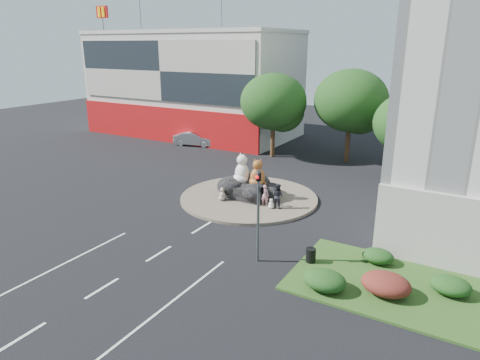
# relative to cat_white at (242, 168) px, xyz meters

# --- Properties ---
(ground) EXTENTS (120.00, 120.00, 0.00)m
(ground) POSITION_rel_cat_white_xyz_m (0.62, -10.07, -2.23)
(ground) COLOR black
(ground) RESTS_ON ground
(roundabout_island) EXTENTS (10.00, 10.00, 0.20)m
(roundabout_island) POSITION_rel_cat_white_xyz_m (0.62, -0.07, -2.13)
(roundabout_island) COLOR brown
(roundabout_island) RESTS_ON ground
(rock_plinth) EXTENTS (3.20, 2.60, 0.90)m
(rock_plinth) POSITION_rel_cat_white_xyz_m (0.62, -0.07, -1.58)
(rock_plinth) COLOR black
(rock_plinth) RESTS_ON roundabout_island
(shophouse_block) EXTENTS (25.20, 12.30, 17.40)m
(shophouse_block) POSITION_rel_cat_white_xyz_m (-17.39, 17.85, 3.95)
(shophouse_block) COLOR beige
(shophouse_block) RESTS_ON ground
(grass_verge) EXTENTS (10.00, 6.00, 0.12)m
(grass_verge) POSITION_rel_cat_white_xyz_m (12.62, -7.07, -2.17)
(grass_verge) COLOR #2D4B19
(grass_verge) RESTS_ON ground
(tree_left) EXTENTS (6.46, 6.46, 8.27)m
(tree_left) POSITION_rel_cat_white_xyz_m (-3.31, 12.00, 3.02)
(tree_left) COLOR #382314
(tree_left) RESTS_ON ground
(tree_mid) EXTENTS (6.84, 6.84, 8.76)m
(tree_mid) POSITION_rel_cat_white_xyz_m (3.69, 14.00, 3.33)
(tree_mid) COLOR #382314
(tree_mid) RESTS_ON ground
(tree_right) EXTENTS (5.70, 5.70, 7.30)m
(tree_right) POSITION_rel_cat_white_xyz_m (9.69, 10.00, 2.40)
(tree_right) COLOR #382314
(tree_right) RESTS_ON ground
(hedge_near_green) EXTENTS (2.00, 1.60, 0.90)m
(hedge_near_green) POSITION_rel_cat_white_xyz_m (9.62, -9.07, -1.66)
(hedge_near_green) COLOR #133D13
(hedge_near_green) RESTS_ON grass_verge
(hedge_red) EXTENTS (2.20, 1.76, 0.99)m
(hedge_red) POSITION_rel_cat_white_xyz_m (12.12, -8.07, -1.62)
(hedge_red) COLOR #4D2114
(hedge_red) RESTS_ON grass_verge
(hedge_mid_green) EXTENTS (1.80, 1.44, 0.81)m
(hedge_mid_green) POSITION_rel_cat_white_xyz_m (14.62, -6.57, -1.71)
(hedge_mid_green) COLOR #133D13
(hedge_mid_green) RESTS_ON grass_verge
(hedge_back_green) EXTENTS (1.60, 1.28, 0.72)m
(hedge_back_green) POSITION_rel_cat_white_xyz_m (11.12, -5.27, -1.75)
(hedge_back_green) COLOR #133D13
(hedge_back_green) RESTS_ON grass_verge
(traffic_light) EXTENTS (0.44, 1.24, 5.00)m
(traffic_light) POSITION_rel_cat_white_xyz_m (5.71, -8.07, 1.39)
(traffic_light) COLOR #595B60
(traffic_light) RESTS_ON ground
(street_lamp) EXTENTS (2.34, 0.22, 8.06)m
(street_lamp) POSITION_rel_cat_white_xyz_m (13.43, -2.07, 2.32)
(street_lamp) COLOR #595B60
(street_lamp) RESTS_ON ground
(cat_white) EXTENTS (1.76, 1.69, 2.26)m
(cat_white) POSITION_rel_cat_white_xyz_m (0.00, 0.00, 0.00)
(cat_white) COLOR silver
(cat_white) RESTS_ON rock_plinth
(cat_tabby) EXTENTS (1.62, 1.57, 2.05)m
(cat_tabby) POSITION_rel_cat_white_xyz_m (1.31, -0.06, -0.11)
(cat_tabby) COLOR #A76522
(cat_tabby) RESTS_ON rock_plinth
(kitten_calico) EXTENTS (0.77, 0.75, 0.98)m
(kitten_calico) POSITION_rel_cat_white_xyz_m (-0.63, -1.72, -1.54)
(kitten_calico) COLOR beige
(kitten_calico) RESTS_ON roundabout_island
(kitten_white) EXTENTS (0.55, 0.52, 0.71)m
(kitten_white) POSITION_rel_cat_white_xyz_m (3.08, -1.35, -1.68)
(kitten_white) COLOR beige
(kitten_white) RESTS_ON roundabout_island
(pedestrian_pink) EXTENTS (0.64, 0.51, 1.52)m
(pedestrian_pink) POSITION_rel_cat_white_xyz_m (2.49, -1.19, -1.27)
(pedestrian_pink) COLOR #C07C87
(pedestrian_pink) RESTS_ON roundabout_island
(pedestrian_dark) EXTENTS (0.95, 0.81, 1.70)m
(pedestrian_dark) POSITION_rel_cat_white_xyz_m (3.39, -1.03, -1.18)
(pedestrian_dark) COLOR #212229
(pedestrian_dark) RESTS_ON roundabout_island
(parked_car) EXTENTS (4.99, 2.71, 1.56)m
(parked_car) POSITION_rel_cat_white_xyz_m (-13.04, 12.04, -1.45)
(parked_car) COLOR #9EA1A6
(parked_car) RESTS_ON ground
(litter_bin) EXTENTS (0.64, 0.64, 0.73)m
(litter_bin) POSITION_rel_cat_white_xyz_m (8.12, -6.94, -1.75)
(litter_bin) COLOR black
(litter_bin) RESTS_ON grass_verge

